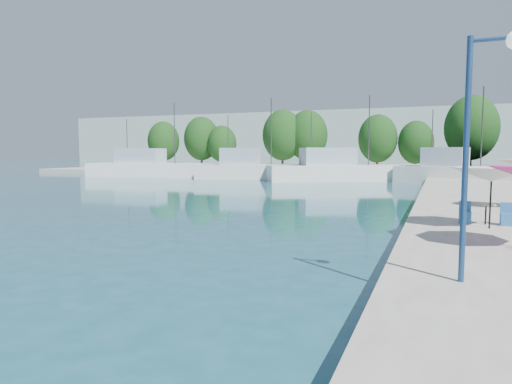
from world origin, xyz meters
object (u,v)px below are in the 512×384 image
at_px(trawler_01, 158,169).
at_px(umbrella_white, 492,175).
at_px(trawler_02, 255,170).
at_px(trawler_04, 462,174).
at_px(trawler_03, 348,171).
at_px(street_lamp, 485,112).

bearing_deg(trawler_01, umbrella_white, -52.75).
relative_size(trawler_02, umbrella_white, 5.59).
bearing_deg(trawler_02, trawler_04, -13.23).
relative_size(trawler_02, trawler_03, 0.80).
height_order(trawler_02, umbrella_white, trawler_02).
distance_m(trawler_01, trawler_03, 25.47).
height_order(trawler_04, street_lamp, trawler_04).
bearing_deg(street_lamp, trawler_01, 132.08).
bearing_deg(trawler_01, trawler_04, -10.91).
bearing_deg(street_lamp, trawler_03, 105.36).
height_order(trawler_02, trawler_03, same).
bearing_deg(trawler_02, umbrella_white, -69.27).
relative_size(trawler_01, trawler_04, 1.40).
bearing_deg(umbrella_white, street_lamp, -96.79).
xyz_separation_m(trawler_01, trawler_04, (37.46, -0.68, 0.00)).
xyz_separation_m(trawler_04, umbrella_white, (-0.51, -33.63, 1.44)).
xyz_separation_m(trawler_04, street_lamp, (-1.43, -41.30, 3.02)).
distance_m(trawler_01, trawler_04, 37.46).
distance_m(trawler_04, street_lamp, 41.43).
bearing_deg(trawler_04, trawler_02, -161.72).
relative_size(trawler_04, umbrella_white, 5.14).
distance_m(trawler_03, street_lamp, 44.01).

